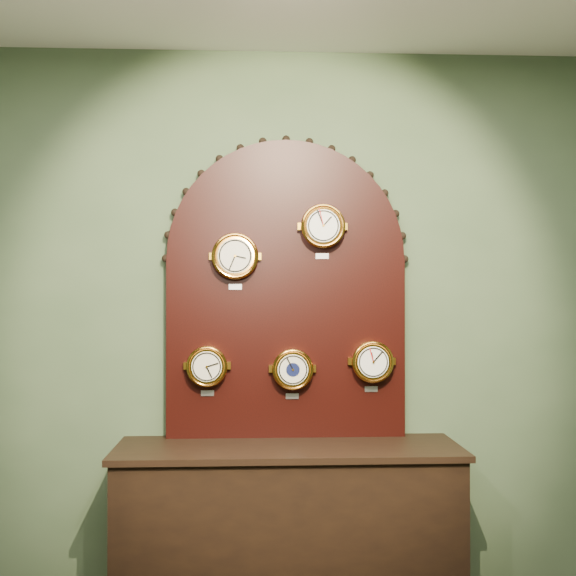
{
  "coord_description": "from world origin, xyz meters",
  "views": [
    {
      "loc": [
        -0.17,
        -1.19,
        1.55
      ],
      "look_at": [
        0.0,
        2.25,
        1.58
      ],
      "focal_mm": 44.98,
      "sensor_mm": 36.0,
      "label": 1
    }
  ],
  "objects": [
    {
      "name": "tide_clock",
      "position": [
        0.43,
        2.38,
        1.21
      ],
      "size": [
        0.21,
        0.08,
        0.26
      ],
      "color": "orange",
      "rests_on": "display_board"
    },
    {
      "name": "display_board",
      "position": [
        0.0,
        2.45,
        1.63
      ],
      "size": [
        1.26,
        0.06,
        1.53
      ],
      "color": "black",
      "rests_on": "shop_counter"
    },
    {
      "name": "wall_back",
      "position": [
        0.0,
        2.5,
        1.4
      ],
      "size": [
        4.0,
        0.0,
        4.0
      ],
      "primitive_type": "plane",
      "rotation": [
        1.57,
        0.0,
        0.0
      ],
      "color": "#45593D",
      "rests_on": "ground"
    },
    {
      "name": "arabic_clock",
      "position": [
        0.18,
        2.38,
        1.89
      ],
      "size": [
        0.22,
        0.08,
        0.27
      ],
      "color": "orange",
      "rests_on": "display_board"
    },
    {
      "name": "shop_counter",
      "position": [
        0.0,
        2.23,
        0.4
      ],
      "size": [
        1.6,
        0.5,
        0.8
      ],
      "primitive_type": "cube",
      "color": "black",
      "rests_on": "ground_plane"
    },
    {
      "name": "barometer",
      "position": [
        0.03,
        2.38,
        1.18
      ],
      "size": [
        0.2,
        0.08,
        0.26
      ],
      "color": "orange",
      "rests_on": "display_board"
    },
    {
      "name": "roman_clock",
      "position": [
        -0.26,
        2.38,
        1.74
      ],
      "size": [
        0.23,
        0.08,
        0.28
      ],
      "color": "orange",
      "rests_on": "display_board"
    },
    {
      "name": "hygrometer",
      "position": [
        -0.39,
        2.38,
        1.19
      ],
      "size": [
        0.2,
        0.08,
        0.25
      ],
      "color": "orange",
      "rests_on": "display_board"
    }
  ]
}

